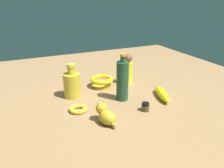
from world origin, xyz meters
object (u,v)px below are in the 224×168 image
nail_polish_jar (145,107)px  cat_figurine (106,115)px  bottle_tall (122,80)px  bangle (78,109)px  banana (162,94)px  bottle_short (72,84)px  person_figure_adult (128,69)px  bowl (102,81)px

nail_polish_jar → cat_figurine: cat_figurine is taller
bottle_tall → nail_polish_jar: size_ratio=6.02×
cat_figurine → bangle: cat_figurine is taller
nail_polish_jar → cat_figurine: (0.22, 0.02, 0.02)m
cat_figurine → bangle: (0.08, -0.15, -0.03)m
banana → bangle: size_ratio=2.26×
cat_figurine → bottle_tall: bearing=-133.7°
bottle_short → cat_figurine: bottle_short is taller
bangle → person_figure_adult: bearing=-150.4°
bowl → bottle_short: bearing=18.1°
bottle_tall → bangle: bottle_tall is taller
bottle_tall → person_figure_adult: bearing=-125.2°
bangle → bowl: bearing=-132.9°
bowl → bottle_tall: bearing=97.7°
cat_figurine → bowl: (-0.15, -0.39, -0.00)m
bowl → person_figure_adult: bearing=172.8°
bottle_short → bowl: bearing=-161.9°
banana → bowl: bowl is taller
bowl → cat_figurine: bearing=69.7°
nail_polish_jar → person_figure_adult: bearing=-104.6°
person_figure_adult → cat_figurine: size_ratio=1.48×
bottle_tall → bowl: 0.22m
bottle_tall → cat_figurine: size_ratio=1.92×
person_figure_adult → banana: person_figure_adult is taller
bowl → bangle: bearing=47.1°
bottle_tall → bowl: size_ratio=1.79×
nail_polish_jar → bowl: bearing=-79.0°
nail_polish_jar → banana: bearing=-151.5°
bottle_tall → cat_figurine: (0.17, 0.18, -0.07)m
bottle_tall → nail_polish_jar: bottle_tall is taller
bottle_short → person_figure_adult: (-0.36, -0.04, 0.02)m
nail_polish_jar → bowl: size_ratio=0.30×
banana → nail_polish_jar: bearing=136.5°
bottle_tall → bangle: (0.25, 0.03, -0.10)m
bottle_short → person_figure_adult: size_ratio=0.97×
banana → bowl: size_ratio=1.42×
person_figure_adult → cat_figurine: (0.31, 0.37, -0.05)m
banana → bangle: (0.45, -0.04, -0.01)m
cat_figurine → bowl: 0.42m
banana → cat_figurine: (0.38, 0.11, 0.02)m
banana → nail_polish_jar: banana is taller
nail_polish_jar → bottle_tall: bearing=-74.9°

